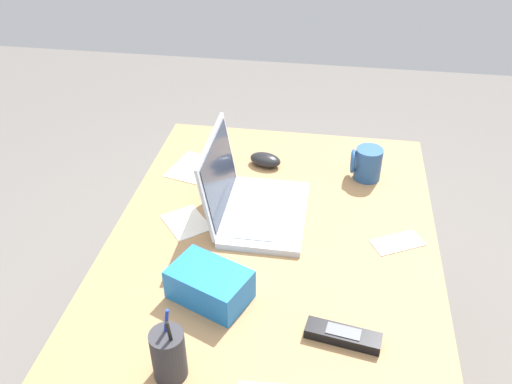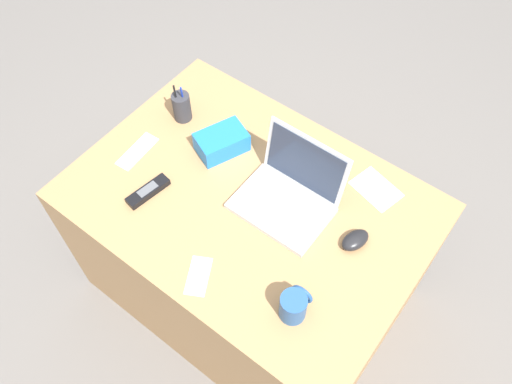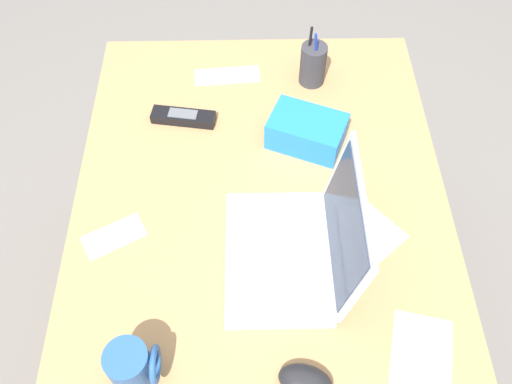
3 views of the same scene
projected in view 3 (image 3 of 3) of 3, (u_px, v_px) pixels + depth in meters
The scene contains 12 objects.
ground_plane at pixel (260, 332), 1.79m from camera, with size 6.00×6.00×0.00m, color slate.
desk at pixel (260, 285), 1.50m from camera, with size 1.19×0.84×0.70m, color #A87C4F.
laptop at pixel (299, 247), 1.11m from camera, with size 0.31×0.26×0.23m.
computer_mouse at pixel (305, 381), 0.98m from camera, with size 0.06×0.10×0.04m, color black.
coffee_mug_white at pixel (132, 366), 0.97m from camera, with size 0.08×0.09×0.10m.
cordless_phone at pixel (183, 117), 1.37m from camera, with size 0.07×0.16×0.03m.
pen_holder at pixel (313, 64), 1.41m from camera, with size 0.07×0.07×0.16m.
snack_bag at pixel (307, 131), 1.30m from camera, with size 0.11×0.17×0.08m, color blue.
paper_note_near_laptop at pixel (114, 236), 1.18m from camera, with size 0.06×0.13×0.00m, color white.
paper_note_left at pixel (227, 76), 1.47m from camera, with size 0.06×0.17×0.00m, color white.
paper_note_right at pixel (422, 355), 1.03m from camera, with size 0.16×0.11×0.00m, color white.
paper_note_front at pixel (372, 231), 1.19m from camera, with size 0.13×0.10×0.00m, color white.
Camera 3 is at (0.66, -0.03, 1.72)m, focal length 38.51 mm.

